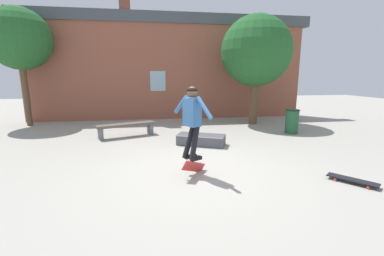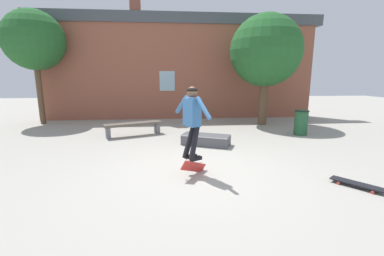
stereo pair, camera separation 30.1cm
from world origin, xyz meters
name	(u,v)px [view 2 (the right image)]	position (x,y,z in m)	size (l,w,h in m)	color
ground_plane	(195,170)	(0.00, 0.00, 0.00)	(40.00, 40.00, 0.00)	#A39E93
building_backdrop	(179,65)	(-0.02, 7.12, 2.51)	(13.47, 0.52, 5.96)	#93513D
tree_right	(266,51)	(3.38, 5.11, 2.98)	(2.85, 2.85, 4.43)	brown
tree_left	(34,41)	(-5.89, 6.12, 3.41)	(2.39, 2.39, 4.62)	brown
park_bench	(133,126)	(-1.74, 3.45, 0.34)	(1.92, 1.05, 0.45)	brown
skate_ledge	(206,140)	(0.54, 2.04, 0.16)	(1.50, 1.08, 0.31)	#4C4C51
trash_bin	(301,122)	(4.01, 3.10, 0.45)	(0.48, 0.48, 0.85)	#235633
skater	(192,117)	(-0.08, -0.23, 1.21)	(0.65, 1.06, 1.47)	teal
skateboard_flipping	(194,167)	(-0.05, -0.29, 0.19)	(0.59, 0.61, 0.47)	red
skateboard_resting	(357,184)	(2.87, -1.14, 0.07)	(0.71, 0.81, 0.08)	black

